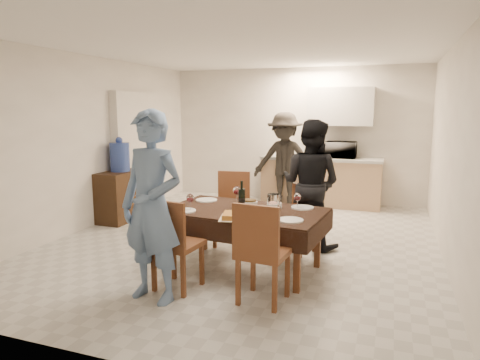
# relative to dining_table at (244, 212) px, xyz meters

# --- Properties ---
(floor) EXTENTS (5.00, 6.00, 0.02)m
(floor) POSITION_rel_dining_table_xyz_m (-0.32, 0.93, -0.65)
(floor) COLOR beige
(floor) RESTS_ON ground
(ceiling) EXTENTS (5.00, 6.00, 0.02)m
(ceiling) POSITION_rel_dining_table_xyz_m (-0.32, 0.93, 1.95)
(ceiling) COLOR white
(ceiling) RESTS_ON wall_back
(wall_back) EXTENTS (5.00, 0.02, 2.60)m
(wall_back) POSITION_rel_dining_table_xyz_m (-0.32, 3.93, 0.65)
(wall_back) COLOR white
(wall_back) RESTS_ON floor
(wall_front) EXTENTS (5.00, 0.02, 2.60)m
(wall_front) POSITION_rel_dining_table_xyz_m (-0.32, -2.07, 0.65)
(wall_front) COLOR white
(wall_front) RESTS_ON floor
(wall_left) EXTENTS (0.02, 6.00, 2.60)m
(wall_left) POSITION_rel_dining_table_xyz_m (-2.82, 0.93, 0.65)
(wall_left) COLOR white
(wall_left) RESTS_ON floor
(wall_right) EXTENTS (0.02, 6.00, 2.60)m
(wall_right) POSITION_rel_dining_table_xyz_m (2.18, 0.93, 0.65)
(wall_right) COLOR white
(wall_right) RESTS_ON floor
(stub_partition) EXTENTS (0.15, 1.40, 2.10)m
(stub_partition) POSITION_rel_dining_table_xyz_m (-2.74, 2.13, 0.40)
(stub_partition) COLOR silver
(stub_partition) RESTS_ON floor
(kitchen_base_cabinet) EXTENTS (2.20, 0.60, 0.86)m
(kitchen_base_cabinet) POSITION_rel_dining_table_xyz_m (0.28, 3.61, -0.22)
(kitchen_base_cabinet) COLOR tan
(kitchen_base_cabinet) RESTS_ON floor
(kitchen_worktop) EXTENTS (2.24, 0.64, 0.05)m
(kitchen_worktop) POSITION_rel_dining_table_xyz_m (0.28, 3.61, 0.23)
(kitchen_worktop) COLOR #B3B4AE
(kitchen_worktop) RESTS_ON kitchen_base_cabinet
(upper_cabinet) EXTENTS (1.20, 0.34, 0.70)m
(upper_cabinet) POSITION_rel_dining_table_xyz_m (0.58, 3.75, 1.20)
(upper_cabinet) COLOR silver
(upper_cabinet) RESTS_ON wall_back
(dining_table) EXTENTS (1.85, 1.19, 0.69)m
(dining_table) POSITION_rel_dining_table_xyz_m (0.00, 0.00, 0.00)
(dining_table) COLOR black
(dining_table) RESTS_ON floor
(chair_near_left) EXTENTS (0.47, 0.47, 0.51)m
(chair_near_left) POSITION_rel_dining_table_xyz_m (-0.45, -0.84, -0.08)
(chair_near_left) COLOR brown
(chair_near_left) RESTS_ON floor
(chair_near_right) EXTENTS (0.48, 0.48, 0.53)m
(chair_near_right) POSITION_rel_dining_table_xyz_m (0.45, -0.84, -0.06)
(chair_near_right) COLOR brown
(chair_near_right) RESTS_ON floor
(chair_far_left) EXTENTS (0.50, 0.50, 0.52)m
(chair_far_left) POSITION_rel_dining_table_xyz_m (-0.45, 0.66, -0.06)
(chair_far_left) COLOR brown
(chair_far_left) RESTS_ON floor
(chair_far_right) EXTENTS (0.50, 0.51, 0.46)m
(chair_far_right) POSITION_rel_dining_table_xyz_m (0.45, 0.67, -0.13)
(chair_far_right) COLOR brown
(chair_far_right) RESTS_ON floor
(console) EXTENTS (0.44, 0.88, 0.81)m
(console) POSITION_rel_dining_table_xyz_m (-2.60, 1.36, -0.25)
(console) COLOR black
(console) RESTS_ON floor
(water_jug) EXTENTS (0.31, 0.31, 0.47)m
(water_jug) POSITION_rel_dining_table_xyz_m (-2.60, 1.36, 0.39)
(water_jug) COLOR #334EAC
(water_jug) RESTS_ON console
(wine_bottle) EXTENTS (0.08, 0.08, 0.32)m
(wine_bottle) POSITION_rel_dining_table_xyz_m (-0.05, 0.05, 0.19)
(wine_bottle) COLOR black
(wine_bottle) RESTS_ON dining_table
(water_pitcher) EXTENTS (0.14, 0.14, 0.21)m
(water_pitcher) POSITION_rel_dining_table_xyz_m (0.35, -0.05, 0.14)
(water_pitcher) COLOR white
(water_pitcher) RESTS_ON dining_table
(savoury_tart) EXTENTS (0.51, 0.43, 0.06)m
(savoury_tart) POSITION_rel_dining_table_xyz_m (0.10, -0.38, 0.06)
(savoury_tart) COLOR #BB8036
(savoury_tart) RESTS_ON dining_table
(salad_bowl) EXTENTS (0.17, 0.17, 0.07)m
(salad_bowl) POSITION_rel_dining_table_xyz_m (0.30, 0.18, 0.06)
(salad_bowl) COLOR white
(salad_bowl) RESTS_ON dining_table
(mushroom_dish) EXTENTS (0.21, 0.21, 0.04)m
(mushroom_dish) POSITION_rel_dining_table_xyz_m (-0.05, 0.28, 0.05)
(mushroom_dish) COLOR white
(mushroom_dish) RESTS_ON dining_table
(wine_glass_a) EXTENTS (0.09, 0.09, 0.19)m
(wine_glass_a) POSITION_rel_dining_table_xyz_m (-0.55, -0.25, 0.13)
(wine_glass_a) COLOR white
(wine_glass_a) RESTS_ON dining_table
(wine_glass_b) EXTENTS (0.08, 0.08, 0.18)m
(wine_glass_b) POSITION_rel_dining_table_xyz_m (0.55, 0.25, 0.12)
(wine_glass_b) COLOR white
(wine_glass_b) RESTS_ON dining_table
(wine_glass_c) EXTENTS (0.09, 0.09, 0.21)m
(wine_glass_c) POSITION_rel_dining_table_xyz_m (-0.20, 0.30, 0.14)
(wine_glass_c) COLOR white
(wine_glass_c) RESTS_ON dining_table
(plate_near_left) EXTENTS (0.26, 0.26, 0.01)m
(plate_near_left) POSITION_rel_dining_table_xyz_m (-0.60, -0.30, 0.04)
(plate_near_left) COLOR white
(plate_near_left) RESTS_ON dining_table
(plate_near_right) EXTENTS (0.26, 0.26, 0.02)m
(plate_near_right) POSITION_rel_dining_table_xyz_m (0.60, -0.30, 0.04)
(plate_near_right) COLOR white
(plate_near_right) RESTS_ON dining_table
(plate_far_left) EXTENTS (0.26, 0.26, 0.02)m
(plate_far_left) POSITION_rel_dining_table_xyz_m (-0.60, 0.30, 0.04)
(plate_far_left) COLOR white
(plate_far_left) RESTS_ON dining_table
(plate_far_right) EXTENTS (0.26, 0.26, 0.01)m
(plate_far_right) POSITION_rel_dining_table_xyz_m (0.60, 0.30, 0.04)
(plate_far_right) COLOR white
(plate_far_right) RESTS_ON dining_table
(microwave) EXTENTS (0.55, 0.37, 0.30)m
(microwave) POSITION_rel_dining_table_xyz_m (0.64, 3.61, 0.41)
(microwave) COLOR silver
(microwave) RESTS_ON kitchen_worktop
(person_near) EXTENTS (0.72, 0.52, 1.81)m
(person_near) POSITION_rel_dining_table_xyz_m (-0.55, -1.05, 0.25)
(person_near) COLOR #5F7EAC
(person_near) RESTS_ON floor
(person_far) EXTENTS (0.95, 0.83, 1.68)m
(person_far) POSITION_rel_dining_table_xyz_m (0.55, 1.05, 0.18)
(person_far) COLOR black
(person_far) RESTS_ON floor
(person_kitchen) EXTENTS (1.13, 0.65, 1.75)m
(person_kitchen) POSITION_rel_dining_table_xyz_m (-0.32, 3.16, 0.22)
(person_kitchen) COLOR black
(person_kitchen) RESTS_ON floor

